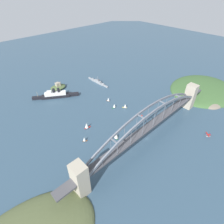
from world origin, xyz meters
name	(u,v)px	position (x,y,z in m)	size (l,w,h in m)	color
ground_plane	(147,139)	(0.00, 0.00, 0.00)	(1400.00, 1400.00, 0.00)	#334C60
harbor_arch_bridge	(149,126)	(0.00, 0.00, 26.31)	(308.14, 17.19, 59.87)	#ADA38E
headland_east_shore	(203,91)	(204.98, 6.00, 0.00)	(153.19, 129.93, 24.08)	#3D6033
ocean_liner	(56,95)	(-41.96, 203.04, 5.80)	(82.41, 55.78, 20.21)	black
naval_cruiser	(98,82)	(60.78, 191.29, 2.62)	(6.99, 66.89, 16.27)	gray
fort_island_mid_harbor	(58,87)	(-20.52, 232.05, 4.14)	(34.45, 25.27, 15.37)	#4C6038
seaplane_taxiing_near_bridge	(208,135)	(73.48, -61.41, 2.26)	(8.97, 9.10, 5.23)	#B7B7B2
small_boat_0	(116,136)	(-33.92, 33.79, 4.41)	(7.68, 10.69, 9.59)	#2D6B3D
small_boat_1	(108,99)	(27.00, 118.14, 3.87)	(5.33, 7.92, 8.32)	brown
small_boat_2	(114,106)	(19.89, 93.67, 4.20)	(8.83, 5.52, 9.11)	#2D6B3D
small_boat_3	(84,139)	(-73.48, 62.22, 4.11)	(6.89, 5.41, 8.82)	brown
small_boat_4	(87,126)	(-52.95, 83.50, 5.36)	(10.56, 6.75, 11.67)	#B2231E
small_boat_5	(125,106)	(34.69, 79.17, 4.22)	(7.43, 8.97, 8.97)	gold
channel_marker_buoy	(142,115)	(38.92, 41.96, 1.12)	(2.20, 2.20, 2.75)	red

